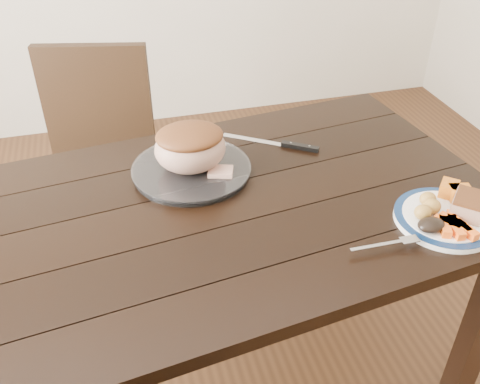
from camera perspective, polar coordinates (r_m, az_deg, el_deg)
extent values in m
plane|color=#472B16|center=(1.99, -2.52, -19.21)|extent=(4.00, 4.00, 0.00)
cube|color=black|center=(1.45, -3.25, -2.29)|extent=(1.70, 1.10, 0.04)
cube|color=black|center=(1.81, 24.17, -12.80)|extent=(0.07, 0.07, 0.71)
cube|color=black|center=(2.22, 11.48, -0.17)|extent=(0.07, 0.07, 0.71)
cube|color=black|center=(2.13, -14.95, 0.81)|extent=(0.50, 0.50, 0.04)
cube|color=black|center=(2.18, -15.01, 9.24)|extent=(0.42, 0.13, 0.46)
cube|color=black|center=(2.38, -9.11, -1.29)|extent=(0.04, 0.04, 0.43)
cube|color=black|center=(2.10, -10.03, -7.16)|extent=(0.04, 0.04, 0.43)
cube|color=black|center=(2.45, -17.49, -1.43)|extent=(0.04, 0.04, 0.43)
cube|color=black|center=(2.18, -19.49, -7.09)|extent=(0.04, 0.04, 0.43)
cylinder|color=white|center=(1.49, 20.98, -2.69)|extent=(0.26, 0.26, 0.02)
torus|color=#0E2449|center=(1.48, 21.05, -2.43)|extent=(0.26, 0.26, 0.02)
cylinder|color=white|center=(1.58, -5.18, 2.27)|extent=(0.34, 0.34, 0.02)
cube|color=tan|center=(1.50, 23.17, -1.38)|extent=(0.12, 0.12, 0.04)
ellipsoid|color=gold|center=(1.44, 18.93, -2.05)|extent=(0.05, 0.04, 0.04)
ellipsoid|color=gold|center=(1.46, 19.77, -1.46)|extent=(0.05, 0.04, 0.04)
ellipsoid|color=gold|center=(1.49, 19.40, -0.71)|extent=(0.04, 0.04, 0.04)
cube|color=#FE6215|center=(1.43, 22.95, -3.75)|extent=(0.04, 0.07, 0.02)
cube|color=#FE6215|center=(1.43, 21.22, -3.17)|extent=(0.06, 0.07, 0.02)
cube|color=#FE6215|center=(1.44, 21.66, -2.95)|extent=(0.05, 0.07, 0.02)
cube|color=#FE6215|center=(1.42, 21.01, -3.50)|extent=(0.05, 0.07, 0.02)
cube|color=#FE6215|center=(1.42, 21.96, -3.71)|extent=(0.03, 0.07, 0.02)
cube|color=#FE6215|center=(1.45, 21.62, -2.87)|extent=(0.05, 0.07, 0.02)
cube|color=#FE6215|center=(1.44, 22.38, -3.33)|extent=(0.03, 0.07, 0.02)
cube|color=orange|center=(1.55, 21.39, 0.32)|extent=(0.07, 0.07, 0.04)
cube|color=orange|center=(1.54, 22.40, -0.14)|extent=(0.06, 0.06, 0.04)
ellipsoid|color=black|center=(1.41, 19.73, -3.33)|extent=(0.07, 0.05, 0.03)
cube|color=silver|center=(1.33, 14.45, -5.61)|extent=(0.14, 0.01, 0.00)
cube|color=silver|center=(1.37, 17.62, -4.91)|extent=(0.05, 0.03, 0.00)
ellipsoid|color=tan|center=(1.54, -5.33, 4.62)|extent=(0.21, 0.18, 0.13)
cube|color=tan|center=(1.54, -2.08, 2.13)|extent=(0.08, 0.07, 0.02)
cube|color=silver|center=(1.74, 1.29, 5.60)|extent=(0.18, 0.13, 0.00)
cube|color=black|center=(1.71, 6.41, 4.84)|extent=(0.11, 0.08, 0.01)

